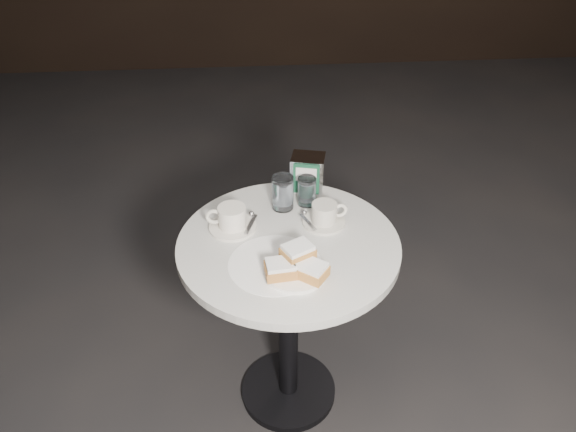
# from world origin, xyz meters

# --- Properties ---
(ground) EXTENTS (7.00, 7.00, 0.00)m
(ground) POSITION_xyz_m (0.00, 0.00, 0.00)
(ground) COLOR black
(ground) RESTS_ON ground
(cafe_table) EXTENTS (0.70, 0.70, 0.74)m
(cafe_table) POSITION_xyz_m (0.00, 0.00, 0.55)
(cafe_table) COLOR black
(cafe_table) RESTS_ON ground
(sugar_spill) EXTENTS (0.32, 0.32, 0.00)m
(sugar_spill) POSITION_xyz_m (-0.05, -0.10, 0.75)
(sugar_spill) COLOR white
(sugar_spill) RESTS_ON cafe_table
(beignet_plate) EXTENTS (0.21, 0.21, 0.09)m
(beignet_plate) POSITION_xyz_m (0.01, -0.16, 0.78)
(beignet_plate) COLOR white
(beignet_plate) RESTS_ON cafe_table
(coffee_cup_left) EXTENTS (0.17, 0.16, 0.08)m
(coffee_cup_left) POSITION_xyz_m (-0.18, 0.09, 0.78)
(coffee_cup_left) COLOR silver
(coffee_cup_left) RESTS_ON cafe_table
(coffee_cup_right) EXTENTS (0.16, 0.16, 0.07)m
(coffee_cup_right) POSITION_xyz_m (0.12, 0.09, 0.78)
(coffee_cup_right) COLOR beige
(coffee_cup_right) RESTS_ON cafe_table
(water_glass_left) EXTENTS (0.09, 0.09, 0.12)m
(water_glass_left) POSITION_xyz_m (-0.00, 0.19, 0.80)
(water_glass_left) COLOR white
(water_glass_left) RESTS_ON cafe_table
(water_glass_right) EXTENTS (0.08, 0.08, 0.10)m
(water_glass_right) POSITION_xyz_m (0.08, 0.21, 0.79)
(water_glass_right) COLOR silver
(water_glass_right) RESTS_ON cafe_table
(napkin_dispenser) EXTENTS (0.13, 0.12, 0.13)m
(napkin_dispenser) POSITION_xyz_m (0.09, 0.30, 0.81)
(napkin_dispenser) COLOR white
(napkin_dispenser) RESTS_ON cafe_table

